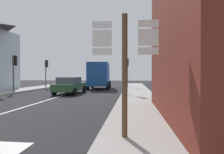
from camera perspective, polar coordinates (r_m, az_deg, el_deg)
The scene contains 10 objects.
ground_plane at distance 15.43m, azimuth -15.18°, elevation -5.61°, with size 80.00×80.00×0.00m, color #232326.
sidewalk_right at distance 12.39m, azimuth 8.16°, elevation -6.82°, with size 2.64×44.00×0.14m, color #9E9B96.
lane_centre_stripe at distance 11.82m, azimuth -22.32°, elevation -7.55°, with size 0.16×12.00×0.01m, color silver.
sedan_far at distance 17.03m, azimuth -12.63°, elevation -2.44°, with size 2.09×4.26×1.47m.
delivery_truck at distance 22.13m, azimuth -3.90°, elevation 0.60°, with size 2.72×5.11×3.05m.
route_sign_post at distance 4.70m, azimuth 3.88°, elevation 3.36°, with size 1.66×0.14×3.20m.
traffic_light_near_right at distance 15.16m, azimuth 3.94°, elevation 4.26°, with size 0.30×0.49×3.55m.
traffic_light_far_left at distance 24.62m, azimuth -19.32°, elevation 2.76°, with size 0.30×0.49×3.50m.
traffic_light_far_right at distance 23.02m, azimuth 4.69°, elevation 3.24°, with size 0.30×0.49×3.66m.
traffic_light_near_left at distance 19.11m, azimuth -27.51°, elevation 3.14°, with size 0.30×0.49×3.42m.
Camera 1 is at (5.58, -4.28, 1.69)m, focal length 30.13 mm.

